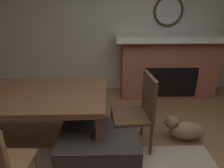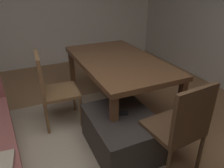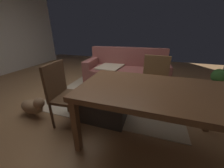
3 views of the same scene
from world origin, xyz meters
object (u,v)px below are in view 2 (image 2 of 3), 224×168
tv_remote (120,114)px  dining_chair_west (181,125)px  dining_table (118,64)px  ottoman_coffee_table (122,133)px  dining_chair_north (51,86)px

tv_remote → dining_chair_west: dining_chair_west is taller
tv_remote → dining_table: size_ratio=0.10×
ottoman_coffee_table → dining_chair_north: 1.00m
tv_remote → dining_chair_north: bearing=52.3°
dining_chair_north → dining_chair_west: 1.52m
ottoman_coffee_table → tv_remote: bearing=9.1°
dining_chair_north → ottoman_coffee_table: bearing=-144.2°
tv_remote → dining_table: bearing=-9.0°
ottoman_coffee_table → dining_chair_west: size_ratio=0.88×
dining_chair_west → dining_table: bearing=0.3°
dining_table → dining_chair_west: bearing=-179.7°
tv_remote → ottoman_coffee_table: bearing=-155.7°
ottoman_coffee_table → dining_table: bearing=-22.7°
dining_chair_north → dining_chair_west: (-1.24, -0.88, 0.00)m
tv_remote → dining_chair_west: bearing=-131.5°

